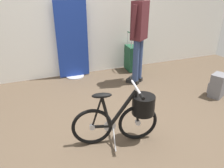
# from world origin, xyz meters

# --- Properties ---
(ground_plane) EXTENTS (7.33, 7.33, 0.00)m
(ground_plane) POSITION_xyz_m (0.00, 0.00, 0.00)
(ground_plane) COLOR brown
(back_wall) EXTENTS (7.33, 0.10, 2.69)m
(back_wall) POSITION_xyz_m (0.00, 2.19, 1.34)
(back_wall) COLOR white
(back_wall) RESTS_ON ground_plane
(floor_banner_stand) EXTENTS (0.60, 0.36, 1.47)m
(floor_banner_stand) POSITION_xyz_m (-0.21, 1.99, 0.65)
(floor_banner_stand) COLOR #B7B7BC
(floor_banner_stand) RESTS_ON ground_plane
(folding_bike_foreground) EXTENTS (0.99, 0.53, 0.72)m
(folding_bike_foreground) POSITION_xyz_m (-0.08, -0.20, 0.36)
(folding_bike_foreground) COLOR black
(folding_bike_foreground) RESTS_ON ground_plane
(visitor_near_wall) EXTENTS (0.43, 0.39, 1.72)m
(visitor_near_wall) POSITION_xyz_m (0.83, 1.28, 0.99)
(visitor_near_wall) COLOR navy
(visitor_near_wall) RESTS_ON ground_plane
(rolling_suitcase) EXTENTS (0.21, 0.37, 0.83)m
(rolling_suitcase) POSITION_xyz_m (1.00, 1.90, 0.28)
(rolling_suitcase) COLOR #19472D
(rolling_suitcase) RESTS_ON ground_plane
(backpack_on_floor) EXTENTS (0.32, 0.30, 0.40)m
(backpack_on_floor) POSITION_xyz_m (1.80, 0.28, 0.20)
(backpack_on_floor) COLOR slate
(backpack_on_floor) RESTS_ON ground_plane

